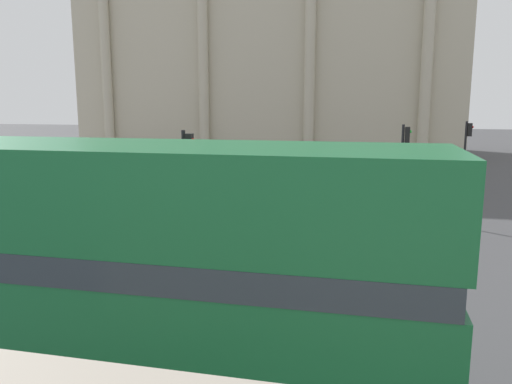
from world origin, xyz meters
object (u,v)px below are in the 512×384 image
at_px(pedestrian_grey, 212,206).
at_px(plaza_building_left, 272,43).
at_px(car_navy, 334,198).
at_px(traffic_light_mid, 404,157).
at_px(traffic_light_near, 187,179).
at_px(traffic_light_far, 466,147).
at_px(car_silver, 317,183).
at_px(double_decker_bus, 130,262).
at_px(pedestrian_olive, 269,170).
at_px(pedestrian_red, 430,162).

bearing_deg(pedestrian_grey, plaza_building_left, 123.33).
bearing_deg(car_navy, traffic_light_mid, -5.24).
distance_m(traffic_light_near, traffic_light_mid, 10.97).
bearing_deg(plaza_building_left, traffic_light_far, -55.80).
relative_size(car_navy, car_silver, 1.00).
xyz_separation_m(double_decker_bus, pedestrian_grey, (-2.01, 10.63, -1.34)).
xyz_separation_m(car_silver, pedestrian_olive, (-3.04, 2.07, 0.31)).
relative_size(car_silver, pedestrian_grey, 2.31).
distance_m(pedestrian_red, pedestrian_grey, 19.84).
distance_m(double_decker_bus, pedestrian_red, 28.97).
relative_size(traffic_light_mid, pedestrian_olive, 2.31).
height_order(traffic_light_near, car_silver, traffic_light_near).
height_order(double_decker_bus, traffic_light_near, double_decker_bus).
relative_size(traffic_light_far, pedestrian_grey, 2.19).
bearing_deg(traffic_light_near, pedestrian_grey, 96.69).
distance_m(plaza_building_left, traffic_light_far, 27.77).
height_order(traffic_light_near, traffic_light_far, traffic_light_near).
relative_size(double_decker_bus, car_silver, 2.39).
height_order(car_navy, car_silver, same).
xyz_separation_m(traffic_light_near, car_silver, (2.65, 12.58, -2.00)).
bearing_deg(car_silver, double_decker_bus, -119.23).
bearing_deg(pedestrian_red, double_decker_bus, -28.69).
distance_m(traffic_light_mid, car_silver, 6.05).
height_order(traffic_light_mid, pedestrian_olive, traffic_light_mid).
bearing_deg(pedestrian_olive, plaza_building_left, -172.29).
distance_m(traffic_light_near, pedestrian_grey, 4.20).
relative_size(double_decker_bus, pedestrian_grey, 5.52).
xyz_separation_m(car_silver, pedestrian_red, (6.73, 8.49, 0.30)).
bearing_deg(pedestrian_red, pedestrian_grey, -42.72).
xyz_separation_m(plaza_building_left, pedestrian_grey, (4.02, -32.87, -9.72)).
relative_size(car_navy, pedestrian_olive, 2.41).
bearing_deg(pedestrian_red, pedestrian_olive, -69.72).
distance_m(traffic_light_near, pedestrian_olive, 14.75).
height_order(traffic_light_far, car_navy, traffic_light_far).
bearing_deg(pedestrian_grey, car_navy, 73.71).
xyz_separation_m(traffic_light_far, pedestrian_red, (-1.06, 6.30, -1.59)).
distance_m(plaza_building_left, pedestrian_olive, 24.47).
relative_size(pedestrian_grey, pedestrian_olive, 1.04).
xyz_separation_m(traffic_light_near, car_navy, (3.85, 8.50, -2.00)).
bearing_deg(car_silver, pedestrian_olive, 119.70).
distance_m(car_navy, car_silver, 4.25).
height_order(traffic_light_mid, pedestrian_red, traffic_light_mid).
bearing_deg(traffic_light_far, pedestrian_red, 99.59).
bearing_deg(double_decker_bus, car_navy, 87.47).
height_order(traffic_light_mid, pedestrian_grey, traffic_light_mid).
relative_size(double_decker_bus, traffic_light_near, 2.41).
xyz_separation_m(car_navy, car_silver, (-1.20, 4.08, 0.00)).
xyz_separation_m(traffic_light_mid, car_navy, (-2.95, -0.11, -1.92)).
bearing_deg(pedestrian_olive, traffic_light_mid, 47.19).
xyz_separation_m(double_decker_bus, traffic_light_near, (-1.56, 6.79, 0.30)).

